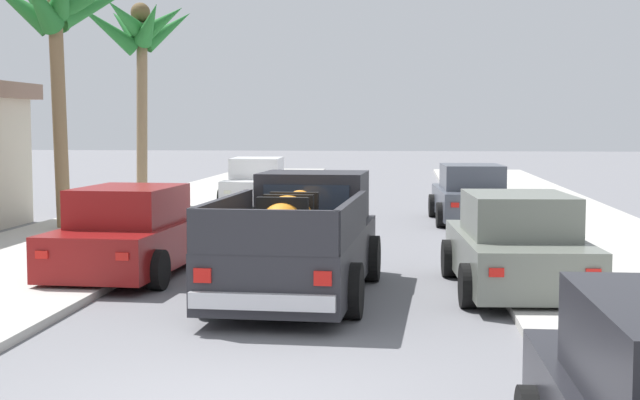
# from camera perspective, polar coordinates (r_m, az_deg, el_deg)

# --- Properties ---
(sidewalk_left) EXTENTS (4.69, 60.00, 0.12)m
(sidewalk_left) POSITION_cam_1_polar(r_m,az_deg,el_deg) (21.27, -13.51, -2.16)
(sidewalk_left) COLOR #B2AFA8
(sidewalk_left) RESTS_ON ground
(sidewalk_right) EXTENTS (4.69, 60.00, 0.12)m
(sidewalk_right) POSITION_cam_1_polar(r_m,az_deg,el_deg) (20.45, 16.14, -2.49)
(sidewalk_right) COLOR #B2AFA8
(sidewalk_right) RESTS_ON ground
(curb_left) EXTENTS (0.16, 60.00, 0.10)m
(curb_left) POSITION_cam_1_polar(r_m,az_deg,el_deg) (20.98, -11.06, -2.24)
(curb_left) COLOR silver
(curb_left) RESTS_ON ground
(curb_right) EXTENTS (0.16, 60.00, 0.10)m
(curb_right) POSITION_cam_1_polar(r_m,az_deg,el_deg) (20.30, 13.51, -2.52)
(curb_right) COLOR silver
(curb_right) RESTS_ON ground
(pickup_truck) EXTENTS (2.39, 5.29, 1.80)m
(pickup_truck) POSITION_cam_1_polar(r_m,az_deg,el_deg) (13.67, -1.31, -2.67)
(pickup_truck) COLOR #28282D
(pickup_truck) RESTS_ON ground
(car_right_near) EXTENTS (2.17, 4.32, 1.54)m
(car_right_near) POSITION_cam_1_polar(r_m,az_deg,el_deg) (28.58, -4.02, 1.03)
(car_right_near) COLOR silver
(car_right_near) RESTS_ON ground
(car_left_mid) EXTENTS (2.21, 4.34, 1.54)m
(car_left_mid) POSITION_cam_1_polar(r_m,az_deg,el_deg) (14.25, 12.36, -2.88)
(car_left_mid) COLOR slate
(car_left_mid) RESTS_ON ground
(car_right_mid) EXTENTS (2.19, 4.33, 1.54)m
(car_right_mid) POSITION_cam_1_polar(r_m,az_deg,el_deg) (15.79, -11.87, -2.13)
(car_right_mid) COLOR maroon
(car_right_mid) RESTS_ON ground
(car_left_far) EXTENTS (2.18, 4.33, 1.54)m
(car_left_far) POSITION_cam_1_polar(r_m,az_deg,el_deg) (24.15, 9.56, 0.28)
(car_left_far) COLOR #474C56
(car_left_far) RESTS_ON ground
(palm_tree_left_fore) EXTENTS (3.55, 3.51, 6.21)m
(palm_tree_left_fore) POSITION_cam_1_polar(r_m,az_deg,el_deg) (22.46, -16.19, 11.18)
(palm_tree_left_fore) COLOR brown
(palm_tree_left_fore) RESTS_ON ground
(palm_tree_right_fore) EXTENTS (3.50, 3.58, 6.41)m
(palm_tree_right_fore) POSITION_cam_1_polar(r_m,az_deg,el_deg) (28.74, -11.35, 10.18)
(palm_tree_right_fore) COLOR #846B4C
(palm_tree_right_fore) RESTS_ON ground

